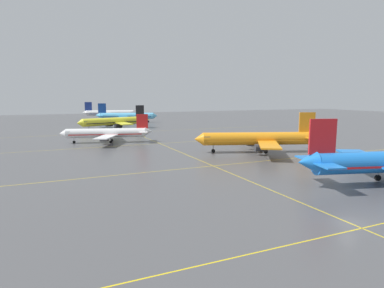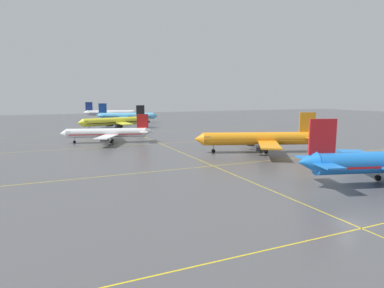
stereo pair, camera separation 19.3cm
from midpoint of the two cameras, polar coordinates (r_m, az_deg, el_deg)
name	(u,v)px [view 2 (the right image)]	position (r m, az deg, el deg)	size (l,w,h in m)	color
ground_plane	(348,223)	(49.25, 25.79, -12.33)	(600.00, 600.00, 0.00)	#4C4C4F
airliner_second_row	(259,139)	(99.43, 11.69, 0.90)	(37.24, 31.90, 11.94)	orange
airliner_third_row	(108,133)	(121.74, -14.49, 1.87)	(32.44, 27.65, 10.24)	white
airliner_far_left_stand	(115,121)	(169.71, -13.24, 3.88)	(37.84, 32.25, 11.93)	yellow
airliner_far_right_stand	(127,116)	(212.83, -11.32, 4.83)	(38.17, 32.67, 12.21)	#5BB7E5
airliner_distant_taxiway	(110,113)	(251.18, -14.08, 5.28)	(39.34, 33.53, 12.41)	white
taxiway_markings	(182,153)	(97.41, -1.79, -1.51)	(156.13, 180.74, 0.01)	yellow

